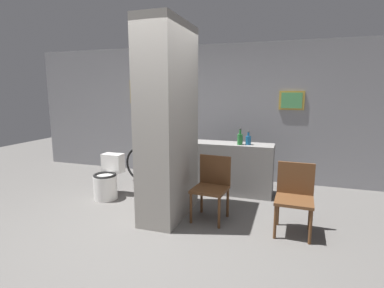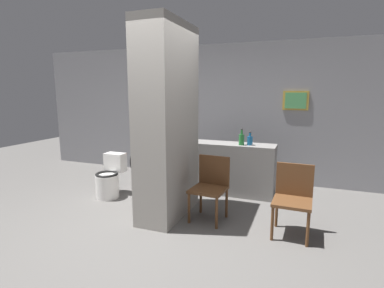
{
  "view_description": "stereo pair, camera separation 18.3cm",
  "coord_description": "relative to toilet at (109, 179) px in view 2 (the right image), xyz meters",
  "views": [
    {
      "loc": [
        1.51,
        -3.14,
        1.72
      ],
      "look_at": [
        0.15,
        0.96,
        0.95
      ],
      "focal_mm": 28.0,
      "sensor_mm": 36.0,
      "label": 1
    },
    {
      "loc": [
        1.68,
        -3.08,
        1.72
      ],
      "look_at": [
        0.15,
        0.96,
        0.95
      ],
      "focal_mm": 28.0,
      "sensor_mm": 36.0,
      "label": 2
    }
  ],
  "objects": [
    {
      "name": "toilet",
      "position": [
        0.0,
        0.0,
        0.0
      ],
      "size": [
        0.37,
        0.53,
        0.69
      ],
      "color": "white",
      "rests_on": "ground_plane"
    },
    {
      "name": "counter_shelf",
      "position": [
        1.83,
        0.87,
        0.13
      ],
      "size": [
        1.44,
        0.44,
        0.86
      ],
      "color": "gray",
      "rests_on": "ground_plane"
    },
    {
      "name": "chair_by_doorway",
      "position": [
        2.87,
        -0.31,
        0.18
      ],
      "size": [
        0.45,
        0.45,
        0.85
      ],
      "rotation": [
        0.0,
        0.0,
        -0.03
      ],
      "color": "brown",
      "rests_on": "ground_plane"
    },
    {
      "name": "bottle_tall",
      "position": [
        2.01,
        0.78,
        0.66
      ],
      "size": [
        0.09,
        0.09,
        0.27
      ],
      "color": "#267233",
      "rests_on": "counter_shelf"
    },
    {
      "name": "bicycle",
      "position": [
        0.62,
        0.94,
        0.07
      ],
      "size": [
        1.63,
        0.42,
        0.75
      ],
      "color": "black",
      "rests_on": "ground_plane"
    },
    {
      "name": "ground_plane",
      "position": [
        1.27,
        -0.86,
        -0.3
      ],
      "size": [
        14.0,
        14.0,
        0.0
      ],
      "primitive_type": "plane",
      "color": "#5B5956"
    },
    {
      "name": "wall_back",
      "position": [
        1.27,
        1.77,
        1.01
      ],
      "size": [
        8.0,
        0.09,
        2.6
      ],
      "color": "gray",
      "rests_on": "ground_plane"
    },
    {
      "name": "pillar_center",
      "position": [
        1.21,
        -0.3,
        1.01
      ],
      "size": [
        0.51,
        1.13,
        2.6
      ],
      "color": "gray",
      "rests_on": "ground_plane"
    },
    {
      "name": "bottle_short",
      "position": [
        2.14,
        0.82,
        0.64
      ],
      "size": [
        0.09,
        0.09,
        0.23
      ],
      "color": "#19598C",
      "rests_on": "counter_shelf"
    },
    {
      "name": "chair_near_pillar",
      "position": [
        1.81,
        -0.24,
        0.18
      ],
      "size": [
        0.47,
        0.47,
        0.85
      ],
      "rotation": [
        0.0,
        0.0,
        -0.08
      ],
      "color": "brown",
      "rests_on": "ground_plane"
    }
  ]
}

